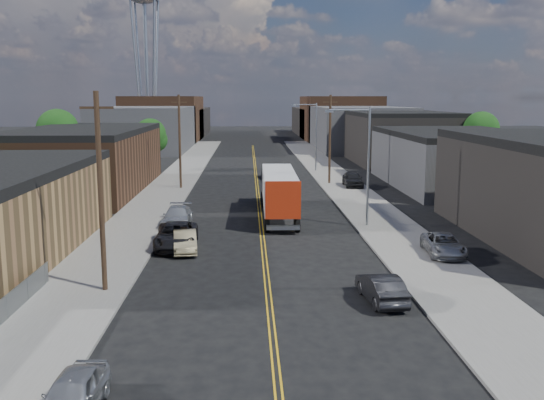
{
  "coord_description": "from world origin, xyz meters",
  "views": [
    {
      "loc": [
        -0.96,
        -19.59,
        9.67
      ],
      "look_at": [
        0.72,
        22.76,
        2.5
      ],
      "focal_mm": 40.0,
      "sensor_mm": 36.0,
      "label": 1
    }
  ],
  "objects": [
    {
      "name": "car_left_d",
      "position": [
        -6.4,
        26.0,
        0.73
      ],
      "size": [
        2.09,
        5.05,
        1.46
      ],
      "primitive_type": "imported",
      "rotation": [
        0.0,
        0.0,
        -0.01
      ],
      "color": "#B8BCBE",
      "rests_on": "ground"
    },
    {
      "name": "utility_pole_left_far",
      "position": [
        -8.2,
        45.0,
        5.14
      ],
      "size": [
        1.6,
        0.26,
        10.0
      ],
      "color": "black",
      "rests_on": "ground"
    },
    {
      "name": "car_right_oncoming",
      "position": [
        5.36,
        8.0,
        0.69
      ],
      "size": [
        1.87,
        4.33,
        1.39
      ],
      "primitive_type": "imported",
      "rotation": [
        0.0,
        0.0,
        3.24
      ],
      "color": "black",
      "rests_on": "ground"
    },
    {
      "name": "utility_pole_right",
      "position": [
        8.2,
        48.0,
        5.14
      ],
      "size": [
        1.6,
        0.26,
        10.0
      ],
      "color": "black",
      "rests_on": "ground"
    },
    {
      "name": "skyline_right_b",
      "position": [
        20.0,
        120.0,
        5.0
      ],
      "size": [
        16.0,
        26.0,
        10.0
      ],
      "primitive_type": "cube",
      "color": "#4C2F1E",
      "rests_on": "ground"
    },
    {
      "name": "ground",
      "position": [
        0.0,
        60.0,
        0.0
      ],
      "size": [
        260.0,
        260.0,
        0.0
      ],
      "primitive_type": "plane",
      "color": "black",
      "rests_on": "ground"
    },
    {
      "name": "streetlight_near",
      "position": [
        7.6,
        25.0,
        5.33
      ],
      "size": [
        3.39,
        0.25,
        9.0
      ],
      "color": "gray",
      "rests_on": "ground"
    },
    {
      "name": "warehouse_brown",
      "position": [
        -18.0,
        44.0,
        3.3
      ],
      "size": [
        12.0,
        26.0,
        6.6
      ],
      "color": "#4C2F1E",
      "rests_on": "ground"
    },
    {
      "name": "semi_truck",
      "position": [
        1.5,
        29.86,
        2.2
      ],
      "size": [
        2.64,
        14.8,
        3.87
      ],
      "rotation": [
        0.0,
        0.0,
        -0.01
      ],
      "color": "silver",
      "rests_on": "ground"
    },
    {
      "name": "tree_left_far",
      "position": [
        -13.94,
        62.0,
        4.57
      ],
      "size": [
        4.35,
        4.2,
        6.97
      ],
      "color": "black",
      "rests_on": "ground"
    },
    {
      "name": "sidewalk_left",
      "position": [
        -9.5,
        45.0,
        0.07
      ],
      "size": [
        5.0,
        140.0,
        0.15
      ],
      "primitive_type": "cube",
      "color": "slate",
      "rests_on": "ground"
    },
    {
      "name": "car_right_lot_c",
      "position": [
        10.4,
        45.3,
        0.96
      ],
      "size": [
        1.99,
        4.76,
        1.61
      ],
      "primitive_type": "imported",
      "rotation": [
        0.0,
        0.0,
        -0.02
      ],
      "color": "black",
      "rests_on": "sidewalk_right"
    },
    {
      "name": "car_ahead_truck",
      "position": [
        2.1,
        52.91,
        0.73
      ],
      "size": [
        2.98,
        5.5,
        1.46
      ],
      "primitive_type": "imported",
      "rotation": [
        0.0,
        0.0,
        0.11
      ],
      "color": "black",
      "rests_on": "ground"
    },
    {
      "name": "industrial_right_b",
      "position": [
        22.0,
        46.0,
        3.05
      ],
      "size": [
        14.0,
        24.0,
        6.1
      ],
      "color": "#38373A",
      "rests_on": "ground"
    },
    {
      "name": "skyline_left_b",
      "position": [
        -20.0,
        120.0,
        5.0
      ],
      "size": [
        16.0,
        26.0,
        10.0
      ],
      "primitive_type": "cube",
      "color": "#4C2F1E",
      "rests_on": "ground"
    },
    {
      "name": "skyline_left_c",
      "position": [
        -20.0,
        140.0,
        3.5
      ],
      "size": [
        16.0,
        40.0,
        7.0
      ],
      "primitive_type": "cube",
      "color": "black",
      "rests_on": "ground"
    },
    {
      "name": "car_right_lot_a",
      "position": [
        11.0,
        16.1,
        0.79
      ],
      "size": [
        2.48,
        4.77,
        1.28
      ],
      "primitive_type": "imported",
      "rotation": [
        0.0,
        0.0,
        -0.08
      ],
      "color": "gray",
      "rests_on": "sidewalk_right"
    },
    {
      "name": "industrial_right_c",
      "position": [
        22.0,
        72.0,
        3.8
      ],
      "size": [
        14.0,
        22.0,
        7.6
      ],
      "color": "black",
      "rests_on": "ground"
    },
    {
      "name": "car_left_c",
      "position": [
        -5.66,
        19.13,
        0.8
      ],
      "size": [
        2.96,
        5.91,
        1.6
      ],
      "primitive_type": "imported",
      "rotation": [
        0.0,
        0.0,
        0.05
      ],
      "color": "black",
      "rests_on": "ground"
    },
    {
      "name": "skyline_right_a",
      "position": [
        20.0,
        95.0,
        4.0
      ],
      "size": [
        16.0,
        30.0,
        8.0
      ],
      "primitive_type": "cube",
      "color": "#38373A",
      "rests_on": "ground"
    },
    {
      "name": "tree_left_mid",
      "position": [
        -23.94,
        55.0,
        5.48
      ],
      "size": [
        5.1,
        5.04,
        8.37
      ],
      "color": "black",
      "rests_on": "ground"
    },
    {
      "name": "tree_right_far",
      "position": [
        30.06,
        60.0,
        5.18
      ],
      "size": [
        4.85,
        4.76,
        7.91
      ],
      "color": "black",
      "rests_on": "ground"
    },
    {
      "name": "car_left_a",
      "position": [
        -6.4,
        -2.0,
        0.66
      ],
      "size": [
        1.79,
        3.97,
        1.33
      ],
      "primitive_type": "imported",
      "rotation": [
        0.0,
        0.0,
        -0.06
      ],
      "color": "#A8AAAD",
      "rests_on": "ground"
    },
    {
      "name": "centerline",
      "position": [
        0.0,
        45.0,
        0.01
      ],
      "size": [
        0.32,
        120.0,
        0.01
      ],
      "primitive_type": "cube",
      "color": "gold",
      "rests_on": "ground"
    },
    {
      "name": "skyline_left_a",
      "position": [
        -20.0,
        95.0,
        4.0
      ],
      "size": [
        16.0,
        30.0,
        8.0
      ],
      "primitive_type": "cube",
      "color": "#38373A",
      "rests_on": "ground"
    },
    {
      "name": "utility_pole_left_near",
      "position": [
        -8.2,
        10.0,
        5.14
      ],
      "size": [
        1.6,
        0.26,
        10.0
      ],
      "color": "black",
      "rests_on": "ground"
    },
    {
      "name": "skyline_right_c",
      "position": [
        20.0,
        140.0,
        3.5
      ],
      "size": [
        16.0,
        40.0,
        7.0
      ],
      "primitive_type": "cube",
      "color": "black",
      "rests_on": "ground"
    },
    {
      "name": "car_left_b",
      "position": [
        -5.0,
        18.0,
        0.67
      ],
      "size": [
        1.89,
        4.21,
        1.34
      ],
      "primitive_type": "imported",
      "rotation": [
        0.0,
        0.0,
        0.12
      ],
      "color": "#998B64",
      "rests_on": "ground"
    },
    {
      "name": "streetlight_far",
      "position": [
        7.6,
        60.0,
        5.33
      ],
      "size": [
        3.39,
        0.25,
        9.0
      ],
      "color": "gray",
      "rests_on": "ground"
    },
    {
      "name": "sidewalk_right",
      "position": [
        9.5,
        45.0,
        0.07
      ],
      "size": [
        5.0,
        140.0,
        0.15
      ],
      "primitive_type": "cube",
      "color": "slate",
      "rests_on": "ground"
    }
  ]
}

